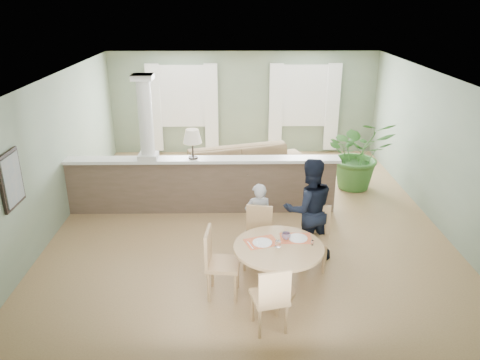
{
  "coord_description": "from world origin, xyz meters",
  "views": [
    {
      "loc": [
        -0.29,
        -8.27,
        4.0
      ],
      "look_at": [
        -0.17,
        -1.0,
        1.13
      ],
      "focal_mm": 35.0,
      "sensor_mm": 36.0,
      "label": 1
    }
  ],
  "objects_px": {
    "sofa": "(244,170)",
    "chair_side": "(217,260)",
    "dining_table": "(278,256)",
    "chair_near": "(271,297)",
    "man_person": "(309,209)",
    "child_person": "(258,219)",
    "houseplant": "(358,154)",
    "chair_far_man": "(315,233)",
    "chair_far_boy": "(258,234)"
  },
  "relations": [
    {
      "from": "dining_table",
      "to": "chair_near",
      "type": "xyz_separation_m",
      "value": [
        -0.16,
        -0.84,
        -0.08
      ]
    },
    {
      "from": "houseplant",
      "to": "chair_far_man",
      "type": "distance_m",
      "value": 3.52
    },
    {
      "from": "chair_side",
      "to": "chair_near",
      "type": "bearing_deg",
      "value": -133.94
    },
    {
      "from": "sofa",
      "to": "chair_far_boy",
      "type": "bearing_deg",
      "value": -104.13
    },
    {
      "from": "chair_far_man",
      "to": "child_person",
      "type": "xyz_separation_m",
      "value": [
        -0.87,
        0.38,
        0.07
      ]
    },
    {
      "from": "sofa",
      "to": "houseplant",
      "type": "relative_size",
      "value": 1.87
    },
    {
      "from": "dining_table",
      "to": "chair_side",
      "type": "relative_size",
      "value": 1.24
    },
    {
      "from": "houseplant",
      "to": "chair_far_man",
      "type": "xyz_separation_m",
      "value": [
        -1.46,
        -3.19,
        -0.25
      ]
    },
    {
      "from": "chair_far_man",
      "to": "man_person",
      "type": "height_order",
      "value": "man_person"
    },
    {
      "from": "chair_far_boy",
      "to": "chair_near",
      "type": "distance_m",
      "value": 1.64
    },
    {
      "from": "man_person",
      "to": "chair_near",
      "type": "bearing_deg",
      "value": 58.79
    },
    {
      "from": "sofa",
      "to": "houseplant",
      "type": "distance_m",
      "value": 2.54
    },
    {
      "from": "houseplant",
      "to": "dining_table",
      "type": "distance_m",
      "value": 4.5
    },
    {
      "from": "chair_far_boy",
      "to": "chair_far_man",
      "type": "distance_m",
      "value": 0.89
    },
    {
      "from": "chair_near",
      "to": "man_person",
      "type": "xyz_separation_m",
      "value": [
        0.73,
        1.84,
        0.33
      ]
    },
    {
      "from": "dining_table",
      "to": "chair_far_boy",
      "type": "height_order",
      "value": "chair_far_boy"
    },
    {
      "from": "chair_far_boy",
      "to": "man_person",
      "type": "xyz_separation_m",
      "value": [
        0.81,
        0.21,
        0.32
      ]
    },
    {
      "from": "dining_table",
      "to": "chair_near",
      "type": "distance_m",
      "value": 0.86
    },
    {
      "from": "chair_far_man",
      "to": "dining_table",
      "type": "bearing_deg",
      "value": -113.89
    },
    {
      "from": "sofa",
      "to": "chair_side",
      "type": "distance_m",
      "value": 4.03
    },
    {
      "from": "man_person",
      "to": "chair_far_boy",
      "type": "bearing_deg",
      "value": 4.77
    },
    {
      "from": "chair_far_man",
      "to": "chair_near",
      "type": "xyz_separation_m",
      "value": [
        -0.81,
        -1.62,
        -0.02
      ]
    },
    {
      "from": "houseplant",
      "to": "chair_far_boy",
      "type": "xyz_separation_m",
      "value": [
        -2.36,
        -3.17,
        -0.26
      ]
    },
    {
      "from": "chair_side",
      "to": "sofa",
      "type": "bearing_deg",
      "value": -0.93
    },
    {
      "from": "houseplant",
      "to": "chair_far_boy",
      "type": "bearing_deg",
      "value": -126.59
    },
    {
      "from": "dining_table",
      "to": "chair_side",
      "type": "xyz_separation_m",
      "value": [
        -0.86,
        -0.03,
        -0.04
      ]
    },
    {
      "from": "chair_far_boy",
      "to": "sofa",
      "type": "bearing_deg",
      "value": 103.5
    },
    {
      "from": "child_person",
      "to": "sofa",
      "type": "bearing_deg",
      "value": -94.72
    },
    {
      "from": "houseplant",
      "to": "chair_near",
      "type": "bearing_deg",
      "value": -115.34
    },
    {
      "from": "houseplant",
      "to": "sofa",
      "type": "bearing_deg",
      "value": 179.94
    },
    {
      "from": "chair_far_man",
      "to": "chair_side",
      "type": "relative_size",
      "value": 0.96
    },
    {
      "from": "sofa",
      "to": "man_person",
      "type": "distance_m",
      "value": 3.15
    },
    {
      "from": "sofa",
      "to": "child_person",
      "type": "height_order",
      "value": "child_person"
    },
    {
      "from": "houseplant",
      "to": "child_person",
      "type": "relative_size",
      "value": 1.29
    },
    {
      "from": "chair_near",
      "to": "child_person",
      "type": "relative_size",
      "value": 0.77
    },
    {
      "from": "chair_side",
      "to": "dining_table",
      "type": "bearing_deg",
      "value": -82.58
    },
    {
      "from": "houseplant",
      "to": "dining_table",
      "type": "relative_size",
      "value": 1.26
    },
    {
      "from": "dining_table",
      "to": "chair_side",
      "type": "bearing_deg",
      "value": -178.22
    },
    {
      "from": "man_person",
      "to": "houseplant",
      "type": "bearing_deg",
      "value": -127.05
    },
    {
      "from": "child_person",
      "to": "man_person",
      "type": "relative_size",
      "value": 0.72
    },
    {
      "from": "chair_near",
      "to": "chair_side",
      "type": "bearing_deg",
      "value": -62.91
    },
    {
      "from": "dining_table",
      "to": "chair_side",
      "type": "height_order",
      "value": "chair_side"
    },
    {
      "from": "sofa",
      "to": "child_person",
      "type": "relative_size",
      "value": 2.41
    },
    {
      "from": "dining_table",
      "to": "man_person",
      "type": "relative_size",
      "value": 0.74
    },
    {
      "from": "chair_far_boy",
      "to": "man_person",
      "type": "relative_size",
      "value": 0.56
    },
    {
      "from": "chair_far_man",
      "to": "chair_near",
      "type": "relative_size",
      "value": 1.03
    },
    {
      "from": "chair_far_man",
      "to": "chair_near",
      "type": "bearing_deg",
      "value": -100.73
    },
    {
      "from": "child_person",
      "to": "man_person",
      "type": "xyz_separation_m",
      "value": [
        0.79,
        -0.15,
        0.24
      ]
    },
    {
      "from": "houseplant",
      "to": "man_person",
      "type": "relative_size",
      "value": 0.93
    },
    {
      "from": "dining_table",
      "to": "chair_near",
      "type": "relative_size",
      "value": 1.33
    }
  ]
}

